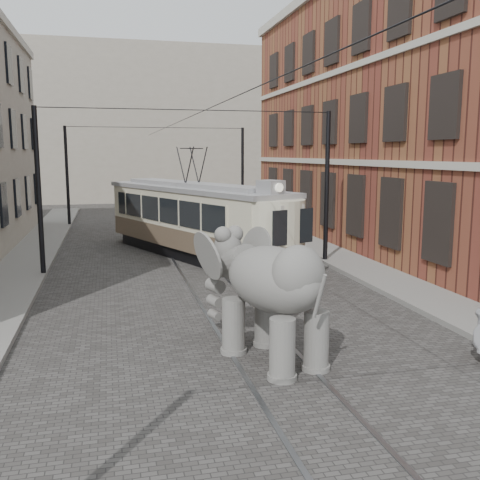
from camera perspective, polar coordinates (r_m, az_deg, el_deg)
name	(u,v)px	position (r m, az deg, el deg)	size (l,w,h in m)	color
ground	(233,313)	(15.22, -0.79, -7.66)	(120.00, 120.00, 0.00)	#423F3D
tram_rails	(232,313)	(15.21, -0.79, -7.62)	(1.54, 80.00, 0.02)	slate
sidewalk_right	(426,297)	(17.48, 18.87, -5.70)	(2.00, 60.00, 0.15)	slate
brick_building	(420,118)	(27.27, 18.30, 12.01)	(8.00, 26.00, 12.00)	brown
distant_block	(141,126)	(54.38, -10.36, 11.66)	(28.00, 10.00, 14.00)	gray
catenary	(196,193)	(19.50, -4.65, 4.97)	(11.00, 30.20, 6.00)	black
tram	(192,203)	(23.09, -5.00, 3.89)	(2.41, 11.67, 4.63)	beige
elephant	(274,298)	(11.49, 3.54, -6.12)	(2.47, 4.48, 2.74)	#64615D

